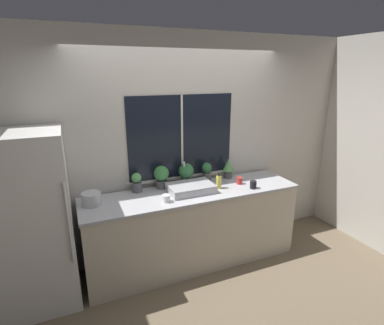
# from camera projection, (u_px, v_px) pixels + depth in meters

# --- Properties ---
(ground_plane) EXTENTS (14.00, 14.00, 0.00)m
(ground_plane) POSITION_uv_depth(u_px,v_px,m) (204.00, 275.00, 3.44)
(ground_plane) COLOR brown
(wall_back) EXTENTS (8.00, 0.09, 2.70)m
(wall_back) POSITION_uv_depth(u_px,v_px,m) (181.00, 148.00, 3.66)
(wall_back) COLOR #BCB7AD
(wall_back) RESTS_ON ground_plane
(wall_right) EXTENTS (0.06, 7.00, 2.70)m
(wall_right) POSITION_uv_depth(u_px,v_px,m) (289.00, 125.00, 5.24)
(wall_right) COLOR #BCB7AD
(wall_right) RESTS_ON ground_plane
(counter) EXTENTS (2.53, 0.65, 0.92)m
(counter) POSITION_uv_depth(u_px,v_px,m) (193.00, 227.00, 3.59)
(counter) COLOR beige
(counter) RESTS_ON ground_plane
(refrigerator) EXTENTS (0.73, 0.70, 1.75)m
(refrigerator) POSITION_uv_depth(u_px,v_px,m) (31.00, 222.00, 2.84)
(refrigerator) COLOR silver
(refrigerator) RESTS_ON ground_plane
(sink) EXTENTS (0.51, 0.40, 0.30)m
(sink) POSITION_uv_depth(u_px,v_px,m) (191.00, 188.00, 3.43)
(sink) COLOR #ADADB2
(sink) RESTS_ON counter
(potted_plant_far_left) EXTENTS (0.11, 0.11, 0.23)m
(potted_plant_far_left) POSITION_uv_depth(u_px,v_px,m) (137.00, 183.00, 3.41)
(potted_plant_far_left) COLOR #4C4C51
(potted_plant_far_left) RESTS_ON counter
(potted_plant_left) EXTENTS (0.18, 0.18, 0.27)m
(potted_plant_left) POSITION_uv_depth(u_px,v_px,m) (161.00, 176.00, 3.51)
(potted_plant_left) COLOR #4C4C51
(potted_plant_left) RESTS_ON counter
(potted_plant_center) EXTENTS (0.19, 0.19, 0.27)m
(potted_plant_center) POSITION_uv_depth(u_px,v_px,m) (186.00, 172.00, 3.62)
(potted_plant_center) COLOR #4C4C51
(potted_plant_center) RESTS_ON counter
(potted_plant_right) EXTENTS (0.13, 0.13, 0.24)m
(potted_plant_right) POSITION_uv_depth(u_px,v_px,m) (207.00, 171.00, 3.73)
(potted_plant_right) COLOR #4C4C51
(potted_plant_right) RESTS_ON counter
(potted_plant_far_right) EXTENTS (0.14, 0.14, 0.26)m
(potted_plant_far_right) POSITION_uv_depth(u_px,v_px,m) (228.00, 167.00, 3.84)
(potted_plant_far_right) COLOR #4C4C51
(potted_plant_far_right) RESTS_ON counter
(soap_bottle) EXTENTS (0.06, 0.06, 0.20)m
(soap_bottle) POSITION_uv_depth(u_px,v_px,m) (219.00, 182.00, 3.51)
(soap_bottle) COLOR #DBD14C
(soap_bottle) RESTS_ON counter
(mug_red) EXTENTS (0.07, 0.07, 0.08)m
(mug_red) POSITION_uv_depth(u_px,v_px,m) (239.00, 181.00, 3.67)
(mug_red) COLOR #B72D28
(mug_red) RESTS_ON counter
(mug_black) EXTENTS (0.08, 0.08, 0.09)m
(mug_black) POSITION_uv_depth(u_px,v_px,m) (253.00, 185.00, 3.52)
(mug_black) COLOR black
(mug_black) RESTS_ON counter
(mug_white) EXTENTS (0.09, 0.09, 0.08)m
(mug_white) POSITION_uv_depth(u_px,v_px,m) (166.00, 199.00, 3.16)
(mug_white) COLOR white
(mug_white) RESTS_ON counter
(kettle) EXTENTS (0.20, 0.20, 0.15)m
(kettle) POSITION_uv_depth(u_px,v_px,m) (91.00, 198.00, 3.08)
(kettle) COLOR #B2B2B7
(kettle) RESTS_ON counter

